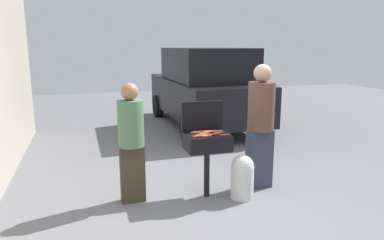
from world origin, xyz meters
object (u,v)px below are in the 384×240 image
object	(u,v)px
hot_dog_0	(197,136)
hot_dog_2	(205,134)
hot_dog_1	(207,131)
hot_dog_5	(204,133)
person_right	(261,122)
hot_dog_10	(198,132)
hot_dog_12	(207,135)
bbq_grill	(207,144)
hot_dog_6	(196,133)
hot_dog_8	(216,134)
hot_dog_13	(201,135)
hot_dog_7	(207,136)
hot_dog_9	(216,131)
hot_dog_3	(225,135)
hot_dog_11	(217,131)
propane_tank	(242,176)
parked_minivan	(205,87)
hot_dog_4	(219,133)
person_left	(131,139)
hot_dog_14	(208,132)

from	to	relation	value
hot_dog_0	hot_dog_2	distance (m)	0.17
hot_dog_1	hot_dog_5	size ratio (longest dim) A/B	1.00
hot_dog_5	person_right	distance (m)	0.91
hot_dog_10	hot_dog_12	bearing A→B (deg)	-75.41
hot_dog_2	hot_dog_10	world-z (taller)	same
bbq_grill	hot_dog_6	distance (m)	0.22
hot_dog_8	person_right	world-z (taller)	person_right
bbq_grill	hot_dog_10	xyz separation A→B (m)	(-0.10, 0.11, 0.15)
bbq_grill	hot_dog_13	bearing A→B (deg)	-151.11
hot_dog_0	hot_dog_6	bearing A→B (deg)	79.32
bbq_grill	hot_dog_7	xyz separation A→B (m)	(-0.05, -0.15, 0.15)
hot_dog_0	hot_dog_9	distance (m)	0.40
hot_dog_3	hot_dog_11	world-z (taller)	same
hot_dog_9	hot_dog_11	bearing A→B (deg)	-77.28
hot_dog_8	propane_tank	distance (m)	0.70
hot_dog_6	hot_dog_7	bearing A→B (deg)	-66.90
hot_dog_9	parked_minivan	bearing A→B (deg)	72.90
hot_dog_12	hot_dog_4	bearing A→B (deg)	24.89
hot_dog_0	person_right	xyz separation A→B (m)	(1.04, 0.22, 0.08)
hot_dog_0	hot_dog_12	world-z (taller)	same
hot_dog_2	hot_dog_11	xyz separation A→B (m)	(0.21, 0.08, 0.00)
bbq_grill	hot_dog_5	size ratio (longest dim) A/B	6.93
hot_dog_12	person_left	xyz separation A→B (m)	(-0.97, 0.25, -0.03)
hot_dog_9	hot_dog_6	bearing A→B (deg)	-177.50
hot_dog_0	hot_dog_11	distance (m)	0.39
hot_dog_2	hot_dog_5	size ratio (longest dim) A/B	1.00
hot_dog_0	person_right	size ratio (longest dim) A/B	0.07
hot_dog_8	hot_dog_13	world-z (taller)	same
hot_dog_7	hot_dog_9	world-z (taller)	same
hot_dog_2	hot_dog_4	distance (m)	0.20
hot_dog_3	hot_dog_6	world-z (taller)	same
hot_dog_2	hot_dog_14	world-z (taller)	same
hot_dog_4	hot_dog_7	bearing A→B (deg)	-148.84
hot_dog_12	parked_minivan	size ratio (longest dim) A/B	0.03
propane_tank	hot_dog_4	bearing A→B (deg)	146.95
hot_dog_1	hot_dog_2	world-z (taller)	same
propane_tank	person_right	distance (m)	0.84
hot_dog_10	parked_minivan	distance (m)	4.40
hot_dog_1	hot_dog_9	distance (m)	0.13
hot_dog_9	person_right	distance (m)	0.70
bbq_grill	hot_dog_4	xyz separation A→B (m)	(0.16, -0.02, 0.15)
hot_dog_5	hot_dog_14	distance (m)	0.08
hot_dog_3	hot_dog_7	world-z (taller)	same
hot_dog_1	hot_dog_3	xyz separation A→B (m)	(0.16, -0.25, 0.00)
hot_dog_0	hot_dog_11	world-z (taller)	same
hot_dog_11	hot_dog_6	bearing A→B (deg)	176.34
person_right	parked_minivan	world-z (taller)	parked_minivan
hot_dog_0	hot_dog_1	distance (m)	0.31
hot_dog_10	hot_dog_14	size ratio (longest dim) A/B	1.00
person_left	hot_dog_14	bearing A→B (deg)	9.29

